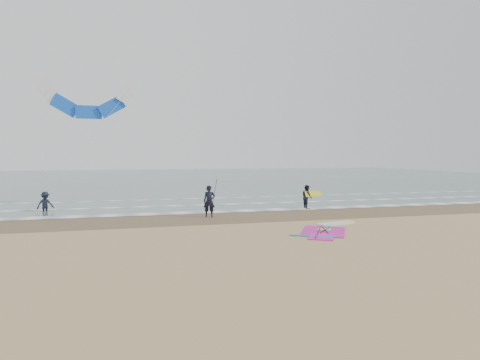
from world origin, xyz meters
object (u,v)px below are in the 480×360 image
object	(u,v)px
person_wading	(45,199)
surf_kite	(88,101)
person_walking	(307,197)
person_standing	(209,201)
windsurf_rig	(328,229)

from	to	relation	value
person_wading	surf_kite	size ratio (longest dim) A/B	0.20
person_walking	person_wading	world-z (taller)	person_wading
person_walking	person_wading	distance (m)	16.90
surf_kite	person_standing	bearing A→B (deg)	-47.25
windsurf_rig	person_wading	size ratio (longest dim) A/B	2.92
windsurf_rig	person_walking	size ratio (longest dim) A/B	2.99
person_walking	person_wading	size ratio (longest dim) A/B	0.98
person_standing	person_walking	xyz separation A→B (m)	(7.05, 2.11, -0.13)
person_standing	person_walking	distance (m)	7.36
person_standing	surf_kite	distance (m)	12.23
windsurf_rig	person_wading	world-z (taller)	person_wading
person_standing	person_wading	distance (m)	10.85
person_standing	person_walking	bearing A→B (deg)	29.77
person_walking	surf_kite	world-z (taller)	surf_kite
person_standing	surf_kite	size ratio (longest dim) A/B	0.23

